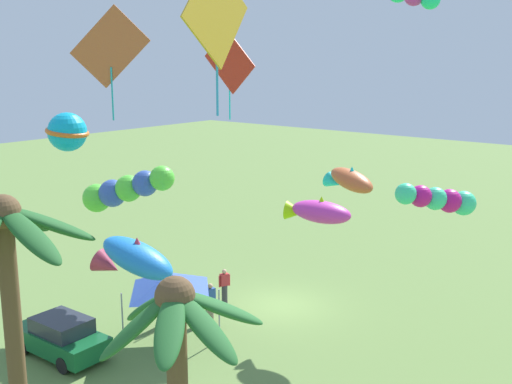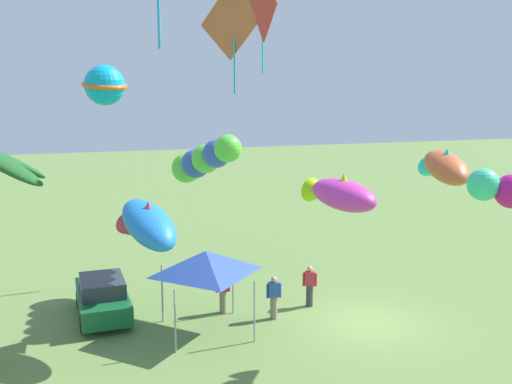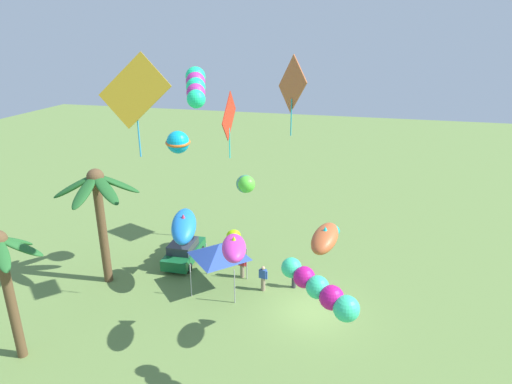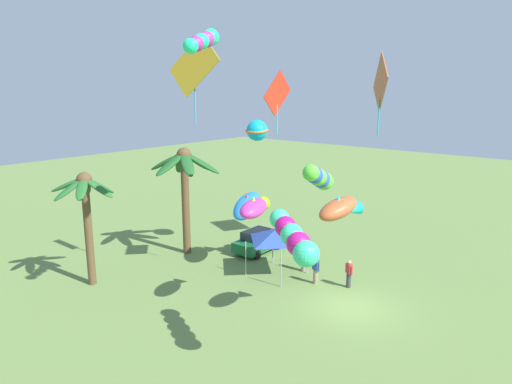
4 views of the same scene
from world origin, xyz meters
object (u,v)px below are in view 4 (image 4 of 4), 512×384
Objects in this scene: kite_ball_1 at (257,130)px; kite_tube_8 at (202,41)px; kite_tube_7 at (319,178)px; palm_tree_0 at (85,202)px; kite_fish_9 at (248,206)px; kite_tube_3 at (294,237)px; spectator_2 at (303,258)px; spectator_1 at (316,270)px; kite_diamond_5 at (277,94)px; parked_car_0 at (259,241)px; palm_tree_1 at (185,173)px; kite_fish_4 at (255,208)px; festival_tent at (277,235)px; kite_diamond_0 at (380,84)px; spectator_0 at (349,274)px; kite_diamond_2 at (194,67)px; kite_fish_6 at (340,208)px.

kite_tube_8 reaches higher than kite_ball_1.
palm_tree_0 is at bearing 144.92° from kite_tube_7.
kite_tube_3 is at bearing -130.86° from kite_fish_9.
kite_ball_1 is (0.25, 3.88, 7.49)m from spectator_2.
spectator_1 is 10.11m from kite_diamond_5.
kite_tube_8 is (-10.08, -5.40, 11.95)m from parked_car_0.
kite_diamond_5 reaches higher than palm_tree_1.
palm_tree_0 is 10.08m from kite_fish_4.
kite_diamond_0 is at bearing -23.82° from festival_tent.
kite_ball_1 is at bearing 28.14° from kite_tube_8.
spectator_2 is at bearing 7.12° from kite_diamond_5.
kite_tube_3 is 0.95× the size of kite_diamond_5.
parked_car_0 is at bearing 54.18° from festival_tent.
kite_tube_8 is (-5.82, -0.73, 2.09)m from kite_diamond_5.
kite_ball_1 is 9.01m from kite_fish_4.
spectator_0 is 7.10m from kite_fish_9.
kite_diamond_5 reaches higher than kite_tube_3.
kite_tube_8 reaches higher than kite_fish_9.
kite_tube_3 is at bearing -165.25° from spectator_0.
parked_car_0 is 2.49× the size of spectator_1.
festival_tent is (-2.38, -3.30, 1.72)m from parked_car_0.
parked_car_0 is 1.38× the size of festival_tent.
kite_fish_9 reaches higher than spectator_1.
palm_tree_0 is at bearing 139.01° from spectator_2.
kite_tube_3 is 1.28× the size of kite_tube_8.
palm_tree_1 reaches higher than kite_tube_3.
spectator_2 is 0.31× the size of kite_diamond_0.
palm_tree_0 is 1.45× the size of kite_diamond_2.
kite_fish_9 is at bearing 49.14° from kite_tube_3.
festival_tent reaches higher than spectator_0.
palm_tree_1 reaches higher than parked_car_0.
kite_fish_6 reaches higher than spectator_2.
kite_diamond_2 reaches higher than parked_car_0.
festival_tent is (-1.07, 4.26, 1.65)m from spectator_0.
kite_diamond_2 is 8.98m from kite_fish_9.
palm_tree_1 reaches higher than spectator_0.
spectator_0 is 7.85m from kite_fish_4.
kite_fish_9 is (7.61, -5.21, -0.86)m from palm_tree_0.
kite_tube_8 is at bearing 172.68° from kite_fish_4.
spectator_2 is at bearing -40.99° from palm_tree_0.
festival_tent is 0.82× the size of kite_fish_9.
kite_fish_6 is at bearing -74.96° from kite_fish_4.
kite_diamond_0 is at bearing -33.99° from kite_tube_7.
kite_ball_1 is at bearing 75.85° from spectator_1.
kite_diamond_0 is 12.86m from kite_fish_4.
palm_tree_0 is at bearing 145.16° from kite_diamond_0.
palm_tree_1 reaches higher than palm_tree_0.
kite_ball_1 is at bearing 59.72° from festival_tent.
kite_diamond_0 is 12.01m from kite_diamond_2.
kite_ball_1 is (1.38, 5.48, 7.49)m from spectator_1.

